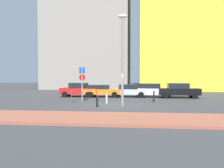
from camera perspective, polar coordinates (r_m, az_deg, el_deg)
name	(u,v)px	position (r m, az deg, el deg)	size (l,w,h in m)	color
ground_plane	(112,105)	(19.57, 0.04, -4.96)	(120.00, 120.00, 0.00)	#38383A
sidewalk_brick	(99,118)	(13.13, -3.18, -8.06)	(40.00, 3.76, 0.14)	#93513D
parked_car_red	(79,90)	(27.34, -7.69, -1.35)	(4.27, 2.05, 1.56)	red
parked_car_orange	(101,91)	(26.81, -2.58, -1.55)	(4.30, 2.16, 1.34)	orange
parked_car_silver	(129,90)	(26.83, 4.03, -1.53)	(4.02, 2.01, 1.39)	#B7BABF
parked_car_white	(152,90)	(26.94, 9.50, -1.42)	(4.51, 2.08, 1.50)	white
parked_car_black	(179,90)	(26.79, 15.46, -1.44)	(4.32, 1.98, 1.56)	black
parking_sign_post	(82,80)	(21.88, -7.07, 0.97)	(0.59, 0.18, 3.15)	gray
parking_meter	(71,92)	(21.24, -9.57, -1.78)	(0.18, 0.14, 1.53)	#4C4C51
street_lamp	(122,52)	(18.92, 2.49, 7.49)	(0.70, 0.36, 7.12)	gray
traffic_bollard_near	(154,97)	(22.02, 9.83, -2.94)	(0.14, 0.14, 0.98)	black
traffic_bollard_mid	(107,99)	(20.41, -1.27, -3.47)	(0.16, 0.16, 0.86)	#B7B7BC
traffic_bollard_far	(97,101)	(18.24, -3.54, -4.11)	(0.16, 0.16, 0.86)	black
building_colorful_midrise	(185,18)	(47.25, 16.74, 14.75)	(16.10, 17.48, 25.81)	gold
building_under_construction	(89,34)	(47.22, -5.33, 11.71)	(15.14, 12.59, 20.75)	gray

